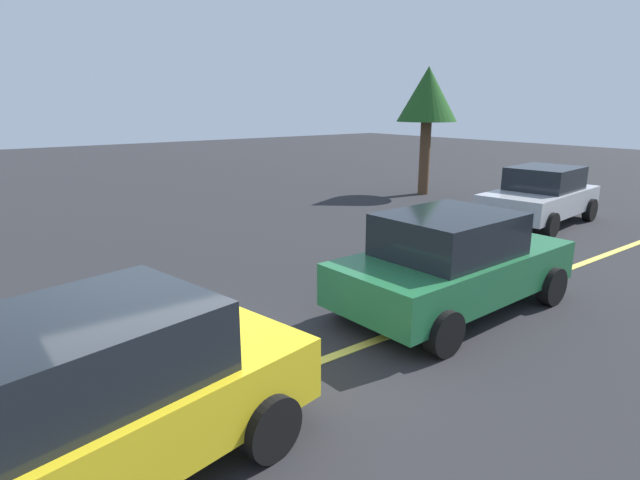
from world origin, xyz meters
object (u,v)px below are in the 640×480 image
car_green_near_curb (453,262)px  car_yellow_crossing (64,411)px  car_silver_mid_road (541,195)px  tree_left_verge (428,97)px

car_green_near_curb → car_yellow_crossing: car_green_near_curb is taller
car_green_near_curb → car_yellow_crossing: (-5.85, -0.69, -0.00)m
car_silver_mid_road → tree_left_verge: tree_left_verge is taller
car_silver_mid_road → tree_left_verge: 6.03m
car_yellow_crossing → tree_left_verge: bearing=31.2°
tree_left_verge → car_silver_mid_road: bearing=-102.2°
car_yellow_crossing → car_silver_mid_road: car_yellow_crossing is taller
car_green_near_curb → car_silver_mid_road: bearing=19.9°
car_silver_mid_road → tree_left_verge: (1.14, 5.27, 2.70)m
car_yellow_crossing → car_silver_mid_road: size_ratio=1.12×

